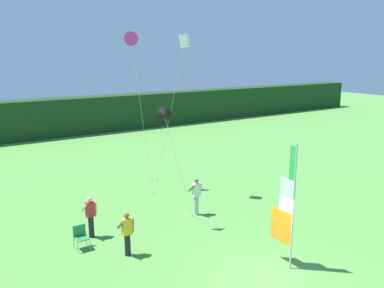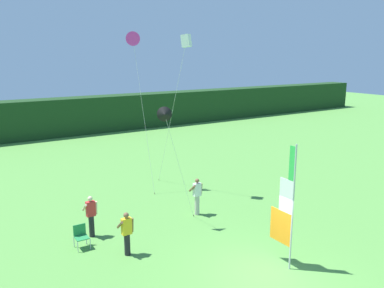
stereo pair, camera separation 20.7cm
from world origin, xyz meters
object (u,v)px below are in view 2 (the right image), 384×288
folding_chair (81,235)px  kite_magenta_delta_1 (133,39)px  person_near_banner (91,215)px  kite_white_box_0 (186,42)px  banner_flag (286,209)px  person_mid_field (197,195)px  person_far_left (127,232)px  kite_black_delta_2 (165,115)px

folding_chair → kite_magenta_delta_1: 10.53m
person_near_banner → kite_white_box_0: 9.37m
banner_flag → person_near_banner: (-4.90, 5.85, -1.20)m
person_mid_field → kite_magenta_delta_1: kite_magenta_delta_1 is taller
person_far_left → folding_chair: 2.00m
folding_chair → kite_white_box_0: kite_white_box_0 is taller
kite_white_box_0 → kite_magenta_delta_1: size_ratio=0.97×
person_near_banner → folding_chair: 1.03m
person_mid_field → folding_chair: (-5.51, -0.26, -0.42)m
banner_flag → folding_chair: size_ratio=4.98×
kite_white_box_0 → kite_magenta_delta_1: 3.07m
banner_flag → person_near_banner: size_ratio=2.56×
banner_flag → kite_magenta_delta_1: size_ratio=0.52×
folding_chair → person_near_banner: bearing=46.3°
person_mid_field → kite_black_delta_2: bearing=-168.7°
person_mid_field → person_far_left: 4.60m
kite_magenta_delta_1 → banner_flag: bearing=-86.7°
banner_flag → kite_magenta_delta_1: 12.19m
person_far_left → folding_chair: person_far_left is taller
kite_magenta_delta_1 → kite_black_delta_2: size_ratio=1.63×
banner_flag → person_mid_field: bearing=90.6°
banner_flag → folding_chair: (-5.56, 5.17, -1.61)m
banner_flag → kite_black_delta_2: 6.05m
person_mid_field → kite_black_delta_2: size_ratio=0.34×
folding_chair → kite_black_delta_2: size_ratio=0.17×
person_far_left → kite_magenta_delta_1: kite_magenta_delta_1 is taller
kite_magenta_delta_1 → kite_black_delta_2: (-1.26, -5.59, -3.17)m
kite_white_box_0 → person_far_left: bearing=-140.4°
banner_flag → kite_black_delta_2: (-1.88, 5.06, 2.73)m
kite_white_box_0 → kite_black_delta_2: size_ratio=1.58×
kite_magenta_delta_1 → kite_black_delta_2: bearing=-102.7°
person_far_left → kite_white_box_0: kite_white_box_0 is taller
banner_flag → person_far_left: size_ratio=2.66×
person_near_banner → kite_magenta_delta_1: 9.58m
person_near_banner → kite_white_box_0: bearing=20.4°
banner_flag → kite_white_box_0: size_ratio=0.54×
banner_flag → person_far_left: bearing=139.6°
person_mid_field → person_near_banner: bearing=175.0°
person_far_left → kite_magenta_delta_1: size_ratio=0.20×
kite_white_box_0 → kite_black_delta_2: (-2.89, -3.00, -2.99)m
person_mid_field → banner_flag: bearing=-89.4°
kite_white_box_0 → kite_black_delta_2: kite_white_box_0 is taller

